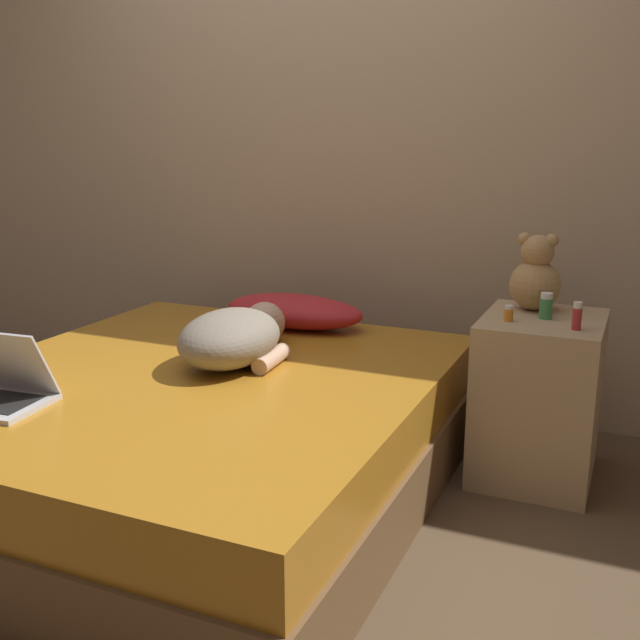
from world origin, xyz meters
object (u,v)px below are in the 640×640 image
at_px(bottle_red, 577,316).
at_px(bottle_green, 546,306).
at_px(person_lying, 235,336).
at_px(teddy_bear, 536,277).
at_px(bottle_orange, 509,313).
at_px(pillow, 294,311).

xyz_separation_m(bottle_red, bottle_green, (-0.12, 0.12, -0.00)).
relative_size(person_lying, bottle_green, 6.84).
height_order(teddy_bear, bottle_orange, teddy_bear).
bearing_deg(bottle_green, person_lying, -157.17).
xyz_separation_m(pillow, person_lying, (0.02, -0.54, 0.03)).
height_order(person_lying, bottle_red, bottle_red).
bearing_deg(person_lying, bottle_red, 11.12).
xyz_separation_m(teddy_bear, bottle_orange, (-0.05, -0.21, -0.10)).
bearing_deg(pillow, bottle_orange, -11.90).
bearing_deg(pillow, bottle_green, -5.78).
xyz_separation_m(person_lying, bottle_orange, (0.91, 0.34, 0.10)).
relative_size(pillow, bottle_orange, 11.04).
relative_size(person_lying, bottle_orange, 11.34).
bearing_deg(teddy_bear, bottle_green, -63.87).
bearing_deg(bottle_red, bottle_green, 134.76).
height_order(pillow, bottle_red, bottle_red).
xyz_separation_m(pillow, teddy_bear, (0.99, 0.02, 0.22)).
distance_m(person_lying, bottle_red, 1.19).
xyz_separation_m(person_lying, bottle_green, (1.02, 0.43, 0.12)).
bearing_deg(bottle_orange, pillow, 168.10).
height_order(bottle_red, bottle_green, bottle_red).
relative_size(pillow, bottle_red, 6.50).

